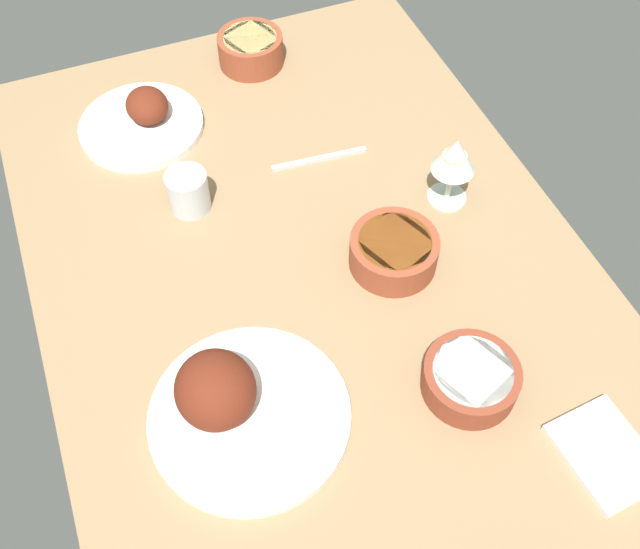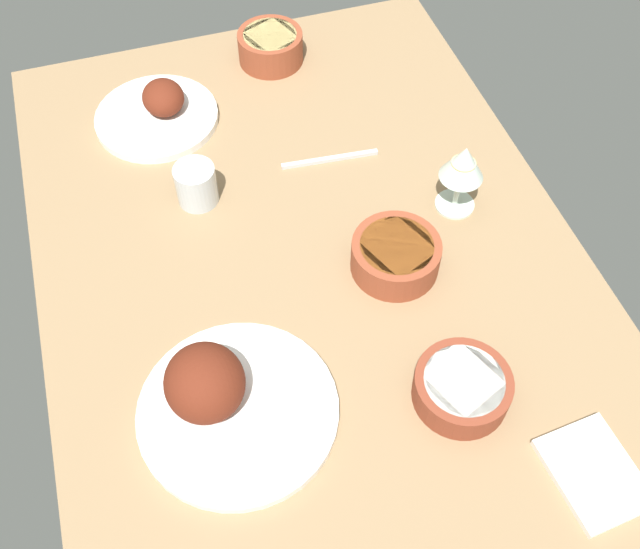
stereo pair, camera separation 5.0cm
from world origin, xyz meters
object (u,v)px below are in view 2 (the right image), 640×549
Objects in this scene: bowl_cream at (462,387)px; bowl_pasta at (270,46)px; plate_near_viewer at (159,111)px; folded_napkin at (594,473)px; water_tumbler at (196,185)px; bowl_soup at (396,255)px; plate_far_side at (222,397)px; wine_glass at (463,166)px; fork_loose at (330,159)px.

bowl_cream is 1.07× the size of bowl_pasta.
plate_near_viewer is 1.64× the size of folded_napkin.
bowl_cream is 1.90× the size of water_tumbler.
bowl_pasta is at bearing 146.11° from water_tumbler.
bowl_cream is 57.59cm from water_tumbler.
bowl_soup is at bearing 5.14° from bowl_pasta.
plate_near_viewer is 1.67× the size of bowl_cream.
plate_far_side is at bearing -63.24° from bowl_soup.
wine_glass is (-26.18, 48.13, 6.46)cm from plate_far_side.
plate_far_side is 2.03× the size of folded_napkin.
bowl_cream is (72.84, 31.41, 0.77)cm from plate_near_viewer.
wine_glass is at bearing 178.16° from folded_napkin.
plate_near_viewer is at bearing -66.82° from bowl_pasta.
fork_loose is (-68.67, -16.10, -0.20)cm from folded_napkin.
wine_glass is (-34.81, 14.43, 7.18)cm from bowl_cream.
water_tumbler is (-49.95, -28.65, 1.02)cm from bowl_cream.
plate_far_side is 80.08cm from bowl_pasta.
bowl_soup is (47.55, 30.73, 1.20)cm from plate_near_viewer.
plate_far_side is 1.60× the size of fork_loose.
fork_loose is at bearing 144.99° from plate_far_side.
plate_far_side is 36.98cm from bowl_soup.
folded_napkin is at bearing 31.87° from water_tumbler.
plate_far_side is at bearing -2.04° from plate_near_viewer.
plate_near_viewer is at bearing -153.72° from folded_napkin.
water_tumbler reaches higher than plate_near_viewer.
fork_loose is (20.84, 28.09, -1.57)cm from plate_near_viewer.
wine_glass reaches higher than bowl_soup.
plate_near_viewer is (-64.20, 2.29, -1.49)cm from plate_far_side.
wine_glass is (38.03, 45.84, 7.95)cm from plate_near_viewer.
bowl_soup is 58.70cm from bowl_pasta.
plate_far_side reaches higher than bowl_soup.
wine_glass is at bearing 70.64° from water_tumbler.
plate_far_side reaches higher than bowl_cream.
bowl_soup is (-16.65, 33.02, -0.29)cm from plate_far_side.
bowl_pasta is at bearing -169.44° from folded_napkin.
wine_glass is 1.86× the size of water_tumbler.
bowl_cream is 0.98× the size of folded_napkin.
folded_napkin is at bearing 17.78° from bowl_soup.
water_tumbler is at bearing -33.89° from bowl_pasta.
bowl_pasta is 0.73× the size of fork_loose.
water_tumbler is 78.51cm from folded_napkin.
bowl_pasta is at bearing 113.18° from plate_near_viewer.
bowl_soup is 1.10× the size of bowl_pasta.
plate_near_viewer is at bearing -173.10° from water_tumbler.
plate_far_side is 55.17cm from wine_glass.
plate_far_side is 2.19× the size of bowl_pasta.
plate_far_side is at bearing -20.28° from bowl_pasta.
water_tumbler is (-24.66, -27.97, 0.59)cm from bowl_soup.
bowl_cream reaches higher than fork_loose.
plate_near_viewer is 3.16× the size of water_tumbler.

